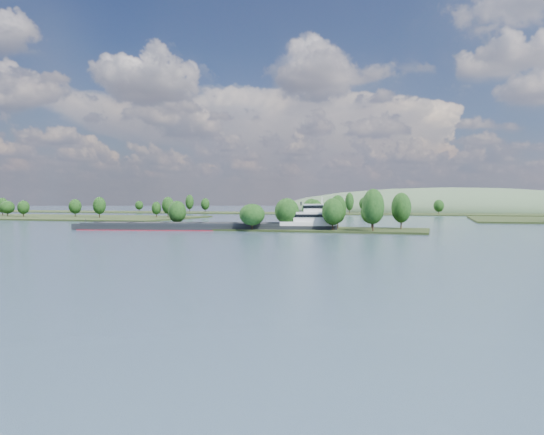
% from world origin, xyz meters
% --- Properties ---
extents(ground, '(1800.00, 1800.00, 0.00)m').
position_xyz_m(ground, '(0.00, 120.00, 0.00)').
color(ground, '#344259').
rests_on(ground, ground).
extents(tree_island, '(100.00, 32.83, 14.79)m').
position_xyz_m(tree_island, '(7.34, 178.90, 3.90)').
color(tree_island, black).
rests_on(tree_island, ground).
extents(back_shoreline, '(900.00, 60.00, 16.64)m').
position_xyz_m(back_shoreline, '(8.04, 399.81, 0.70)').
color(back_shoreline, black).
rests_on(back_shoreline, ground).
extents(hill_west, '(320.00, 160.00, 44.00)m').
position_xyz_m(hill_west, '(60.00, 500.00, 0.00)').
color(hill_west, '#3C5238').
rests_on(hill_west, ground).
extents(cargo_barge, '(93.37, 29.57, 12.58)m').
position_xyz_m(cargo_barge, '(-19.43, 171.14, 1.59)').
color(cargo_barge, black).
rests_on(cargo_barge, ground).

